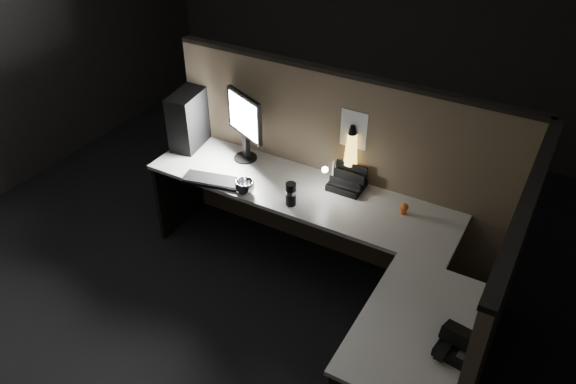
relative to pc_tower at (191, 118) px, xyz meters
The scene contains 17 objects.
floor 1.72m from the pc_tower, 31.98° to the right, with size 6.00×6.00×0.00m, color black.
room_shell 1.58m from the pc_tower, 31.98° to the right, with size 6.00×6.00×6.00m.
partition_back 1.24m from the pc_tower, ahead, with size 2.66×0.06×1.50m, color brown.
partition_right 2.63m from the pc_tower, 14.48° to the right, with size 0.06×1.66×1.50m, color brown.
desk 1.53m from the pc_tower, 19.91° to the right, with size 2.60×1.60×0.73m.
pc_tower is the anchor object (origin of this frame).
monitor 0.51m from the pc_tower, ahead, with size 0.39×0.20×0.53m.
keyboard 0.66m from the pc_tower, 37.58° to the right, with size 0.48×0.16×0.02m, color black.
mouse 0.79m from the pc_tower, 26.28° to the right, with size 0.09×0.06×0.03m, color black.
clip_lamp 1.25m from the pc_tower, ahead, with size 0.04×0.18×0.22m.
organizer 1.36m from the pc_tower, ahead, with size 0.24×0.21×0.18m.
lava_lamp 1.33m from the pc_tower, ahead, with size 0.12×0.12×0.45m.
travel_mug 1.16m from the pc_tower, 17.45° to the right, with size 0.08×0.08×0.17m, color black.
steel_mug 0.87m from the pc_tower, 27.54° to the right, with size 0.14×0.14×0.11m, color #B0B1B7.
figurine 1.81m from the pc_tower, ahead, with size 0.06×0.06×0.06m, color orange.
pinned_paper 1.34m from the pc_tower, ahead, with size 0.20×0.00×0.28m, color white.
desk_phone 2.66m from the pc_tower, 22.55° to the right, with size 0.24×0.25×0.13m.
Camera 1 is at (1.40, -2.28, 3.01)m, focal length 35.00 mm.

